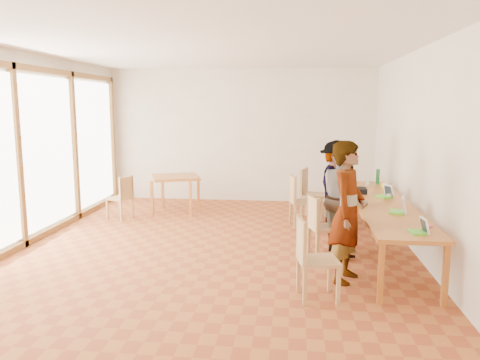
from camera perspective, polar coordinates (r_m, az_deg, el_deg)
The scene contains 25 objects.
ground at distance 7.04m, azimuth -3.51°, elevation -8.93°, with size 8.00×8.00×0.00m, color #AB5A29.
wall_back at distance 10.68m, azimuth 0.13°, elevation 5.45°, with size 6.00×0.10×3.00m, color white.
wall_front at distance 2.92m, azimuth -17.49°, elevation -4.61°, with size 6.00×0.10×3.00m, color white.
wall_right at distance 6.87m, azimuth 21.85°, elevation 2.80°, with size 0.10×8.00×3.00m, color white.
window_wall at distance 7.81m, azimuth -25.58°, elevation 3.24°, with size 0.10×8.00×3.00m, color white.
ceiling at distance 6.75m, azimuth -3.77°, elevation 16.26°, with size 6.00×8.00×0.04m, color white.
communal_table at distance 7.25m, azimuth 16.87°, elevation -3.02°, with size 0.80×4.00×0.75m.
side_table at distance 9.67m, azimuth -7.84°, elevation 0.03°, with size 0.90×0.90×0.75m.
chair_near at distance 5.35m, azimuth 8.50°, elevation -8.44°, with size 0.50×0.50×0.50m.
chair_mid at distance 6.85m, azimuth 9.60°, elevation -4.81°, with size 0.52×0.52×0.47m.
chair_far at distance 8.54m, azimuth 7.06°, elevation -1.84°, with size 0.52×0.52×0.49m.
chair_empty at distance 9.14m, azimuth 8.40°, elevation -0.94°, with size 0.56×0.56×0.52m.
chair_spare at distance 9.29m, azimuth -14.08°, elevation -1.52°, with size 0.50×0.50×0.44m.
person_near at distance 5.91m, azimuth 12.97°, elevation -3.81°, with size 0.64×0.42×1.75m, color gray.
person_mid at distance 7.03m, azimuth 12.61°, elevation -2.13°, with size 0.81×0.63×1.67m, color gray.
person_far at distance 8.58m, azimuth 11.49°, elevation -0.45°, with size 1.01×0.58×1.56m, color gray.
laptop_near at distance 5.67m, azimuth 21.19°, elevation -5.57°, with size 0.21×0.23×0.18m.
laptop_mid at distance 6.61m, azimuth 18.98°, elevation -3.32°, with size 0.28×0.30×0.22m.
laptop_far at distance 7.68m, azimuth 17.40°, elevation -1.60°, with size 0.29×0.30×0.20m.
yellow_mug at distance 8.50m, azimuth 17.22°, elevation -0.68°, with size 0.11×0.11×0.09m, color #FFFE12.
green_bottle at distance 8.89m, azimuth 16.45°, elevation 0.39°, with size 0.07×0.07×0.28m, color #1C6E33.
clear_glass at distance 8.67m, azimuth 15.29°, elevation -0.40°, with size 0.07×0.07×0.09m, color silver.
condiment_cup at distance 7.64m, azimuth 17.70°, elevation -1.87°, with size 0.08×0.08×0.06m, color white.
pink_phone at distance 6.02m, azimuth 22.15°, elevation -5.19°, with size 0.05×0.10×0.01m, color #E14272.
black_pouch at distance 7.91m, azimuth 14.56°, elevation -1.26°, with size 0.16×0.26×0.09m, color black.
Camera 1 is at (1.18, -6.59, 2.17)m, focal length 35.00 mm.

